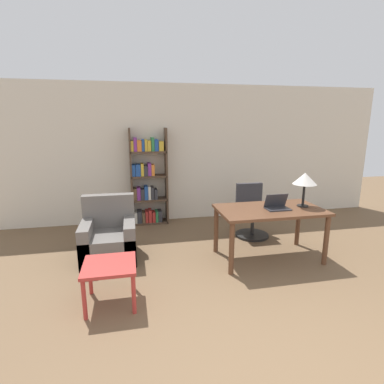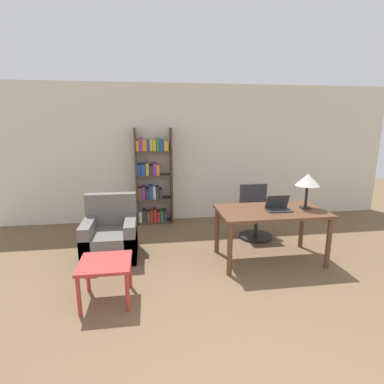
{
  "view_description": "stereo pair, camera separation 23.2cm",
  "coord_description": "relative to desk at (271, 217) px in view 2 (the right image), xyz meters",
  "views": [
    {
      "loc": [
        -1.28,
        -1.43,
        1.96
      ],
      "look_at": [
        -0.46,
        2.59,
        1.01
      ],
      "focal_mm": 28.0,
      "sensor_mm": 36.0,
      "label": 1
    },
    {
      "loc": [
        -1.05,
        -1.47,
        1.96
      ],
      "look_at": [
        -0.46,
        2.59,
        1.01
      ],
      "focal_mm": 28.0,
      "sensor_mm": 36.0,
      "label": 2
    }
  ],
  "objects": [
    {
      "name": "bookshelf",
      "position": [
        -1.63,
        1.95,
        0.2
      ],
      "size": [
        0.71,
        0.28,
        1.87
      ],
      "color": "#4C3828",
      "rests_on": "ground_plane"
    },
    {
      "name": "desk",
      "position": [
        0.0,
        0.0,
        0.0
      ],
      "size": [
        1.5,
        0.85,
        0.76
      ],
      "color": "brown",
      "rests_on": "ground_plane"
    },
    {
      "name": "side_table_blue",
      "position": [
        -2.21,
        -0.72,
        -0.26
      ],
      "size": [
        0.56,
        0.55,
        0.47
      ],
      "color": "#B2332D",
      "rests_on": "ground_plane"
    },
    {
      "name": "armchair",
      "position": [
        -2.29,
        0.51,
        -0.37
      ],
      "size": [
        0.77,
        0.79,
        0.9
      ],
      "color": "#66605B",
      "rests_on": "ground_plane"
    },
    {
      "name": "table_lamp",
      "position": [
        0.52,
        0.01,
        0.51
      ],
      "size": [
        0.34,
        0.34,
        0.5
      ],
      "color": "black",
      "rests_on": "desk"
    },
    {
      "name": "wall_back",
      "position": [
        -0.65,
        2.14,
        0.69
      ],
      "size": [
        8.0,
        0.06,
        2.7
      ],
      "color": "beige",
      "rests_on": "ground_plane"
    },
    {
      "name": "laptop",
      "position": [
        0.08,
        -0.04,
        0.15
      ],
      "size": [
        0.33,
        0.21,
        0.22
      ],
      "color": "#2D2D33",
      "rests_on": "desk"
    },
    {
      "name": "office_chair",
      "position": [
        0.12,
        0.93,
        -0.26
      ],
      "size": [
        0.58,
        0.58,
        0.92
      ],
      "color": "black",
      "rests_on": "ground_plane"
    }
  ]
}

